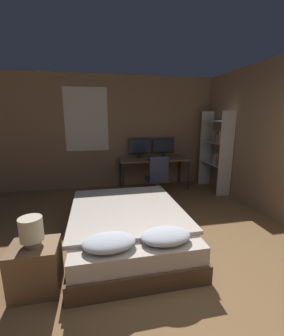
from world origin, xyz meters
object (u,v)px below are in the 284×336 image
monitor_right (163,146)px  computer_mouse (168,159)px  bed (128,226)px  keyboard (156,160)px  monitor_left (139,147)px  bookshelf (218,149)px  office_chair (157,182)px  bedside_lamp (31,229)px  nightstand (36,268)px  desk (154,162)px

monitor_right → computer_mouse: (-0.02, -0.47, -0.24)m
bed → keyboard: bearing=64.8°
monitor_left → bookshelf: size_ratio=0.30×
computer_mouse → bookshelf: 1.17m
office_chair → bedside_lamp: bearing=-129.7°
bedside_lamp → bookshelf: bookshelf is taller
keyboard → office_chair: size_ratio=0.42×
monitor_left → bed: bearing=-104.7°
nightstand → monitor_left: monitor_left is taller
bedside_lamp → monitor_right: bearing=54.4°
keyboard → bedside_lamp: bearing=-126.0°
nightstand → computer_mouse: computer_mouse is taller
nightstand → bookshelf: bookshelf is taller
bed → bookshelf: 3.08m
computer_mouse → office_chair: (-0.40, -0.48, -0.40)m
monitor_right → desk: bearing=-142.5°
desk → bookshelf: bearing=-20.3°
nightstand → desk: desk is taller
bedside_lamp → desk: bedside_lamp is taller
nightstand → bed: bearing=34.0°
nightstand → computer_mouse: size_ratio=7.19×
desk → keyboard: size_ratio=4.26×
computer_mouse → bookshelf: bookshelf is taller
bookshelf → office_chair: bearing=-172.5°
monitor_left → office_chair: monitor_left is taller
bed → keyboard: size_ratio=5.28×
bed → monitor_right: bearing=63.2°
bookshelf → computer_mouse: bearing=165.8°
keyboard → desk: bearing=90.0°
desk → bookshelf: bookshelf is taller
desk → monitor_left: monitor_left is taller
bookshelf → monitor_left: bearing=156.2°
computer_mouse → office_chair: 0.74m
monitor_right → office_chair: 1.22m
bedside_lamp → bookshelf: (3.42, 2.50, 0.34)m
bedside_lamp → office_chair: size_ratio=0.31×
keyboard → computer_mouse: computer_mouse is taller
monitor_right → bedside_lamp: bearing=-125.6°
desk → computer_mouse: 0.38m
keyboard → office_chair: bearing=-103.0°
keyboard → office_chair: (-0.11, -0.48, -0.39)m
desk → monitor_right: bearing=37.5°
monitor_right → office_chair: monitor_right is taller
nightstand → computer_mouse: (2.31, 2.78, 0.52)m
office_chair → bed: bearing=-118.5°
monitor_right → keyboard: 0.62m
monitor_left → bookshelf: (1.70, -0.75, 0.01)m
bed → monitor_right: 2.96m
bedside_lamp → bookshelf: bearing=36.2°
nightstand → bedside_lamp: bearing=-26.6°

